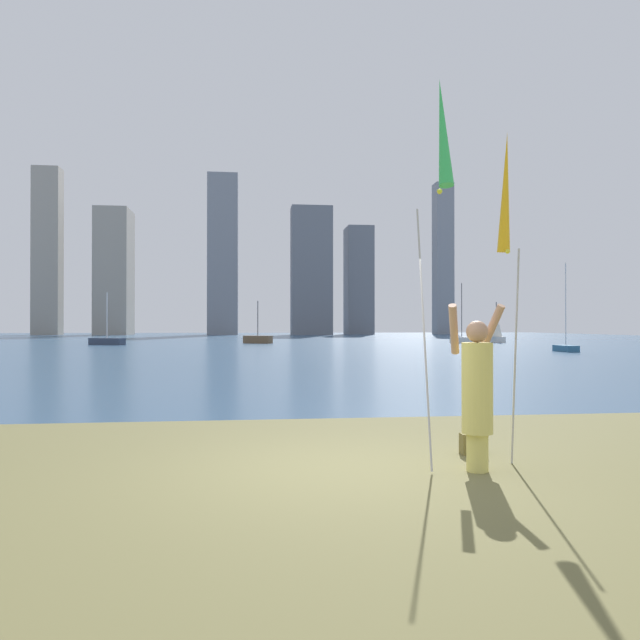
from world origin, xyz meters
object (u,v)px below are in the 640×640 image
(person, at_px, (477,389))
(sailboat_8, at_px, (566,347))
(kite_flag_left, at_px, (442,144))
(sailboat_1, at_px, (462,339))
(sailboat_0, at_px, (107,341))
(sailboat_2, at_px, (495,325))
(kite_flag_right, at_px, (506,199))
(bag, at_px, (473,444))
(sailboat_7, at_px, (258,339))

(person, relative_size, sailboat_8, 0.35)
(kite_flag_left, distance_m, sailboat_8, 34.88)
(kite_flag_left, relative_size, sailboat_1, 0.80)
(kite_flag_left, height_order, sailboat_1, sailboat_1)
(person, height_order, sailboat_0, sailboat_0)
(sailboat_2, bearing_deg, kite_flag_left, -113.41)
(sailboat_1, distance_m, sailboat_8, 17.36)
(sailboat_1, relative_size, sailboat_8, 0.98)
(sailboat_8, bearing_deg, sailboat_2, 79.59)
(person, relative_size, kite_flag_left, 0.44)
(person, distance_m, kite_flag_right, 2.44)
(bag, height_order, sailboat_8, sailboat_8)
(sailboat_0, relative_size, sailboat_8, 0.79)
(sailboat_1, bearing_deg, sailboat_0, -178.78)
(bag, bearing_deg, person, -107.73)
(kite_flag_left, bearing_deg, bag, 57.73)
(kite_flag_right, xyz_separation_m, sailboat_0, (-14.90, 45.59, -2.94))
(bag, bearing_deg, kite_flag_left, -122.27)
(person, bearing_deg, kite_flag_right, 45.07)
(kite_flag_left, relative_size, sailboat_8, 0.78)
(sailboat_2, bearing_deg, sailboat_8, -100.41)
(person, relative_size, kite_flag_right, 0.47)
(bag, distance_m, sailboat_2, 52.11)
(sailboat_0, height_order, sailboat_1, sailboat_1)
(sailboat_1, bearing_deg, sailboat_8, -88.36)
(kite_flag_left, xyz_separation_m, sailboat_1, (17.25, 47.19, -3.31))
(kite_flag_right, distance_m, sailboat_2, 52.39)
(kite_flag_right, height_order, bag, kite_flag_right)
(bag, bearing_deg, kite_flag_right, -56.13)
(sailboat_2, bearing_deg, person, -113.04)
(bag, xyz_separation_m, sailboat_2, (20.47, 47.90, 1.49))
(kite_flag_right, bearing_deg, person, -139.68)
(sailboat_8, bearing_deg, sailboat_0, 152.10)
(person, relative_size, sailboat_2, 0.51)
(kite_flag_right, bearing_deg, sailboat_7, 92.69)
(sailboat_0, distance_m, sailboat_2, 35.21)
(sailboat_0, bearing_deg, person, -72.72)
(sailboat_0, height_order, sailboat_8, sailboat_8)
(kite_flag_right, distance_m, sailboat_7, 48.51)
(person, height_order, sailboat_7, sailboat_7)
(sailboat_8, bearing_deg, kite_flag_right, -119.90)
(person, xyz_separation_m, sailboat_0, (-14.33, 46.07, -0.62))
(sailboat_1, xyz_separation_m, sailboat_7, (-18.40, 2.11, 0.03))
(person, distance_m, bag, 1.25)
(kite_flag_left, distance_m, sailboat_7, 49.42)
(sailboat_0, bearing_deg, sailboat_2, 4.44)
(person, bearing_deg, sailboat_8, 64.43)
(kite_flag_left, height_order, sailboat_7, kite_flag_left)
(kite_flag_right, height_order, sailboat_2, kite_flag_right)
(person, relative_size, sailboat_1, 0.36)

